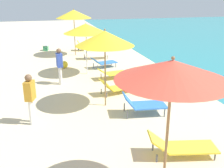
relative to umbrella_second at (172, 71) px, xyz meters
The scene contains 15 objects.
umbrella_second is the anchor object (origin of this frame).
lounger_second_shoreside 2.70m from the umbrella_second, 49.17° to the left, with size 1.68×0.88×0.56m.
umbrella_third 4.47m from the umbrella_second, 90.66° to the left, with size 1.89×1.89×2.60m.
lounger_third_shoreside 5.98m from the umbrella_second, 82.78° to the left, with size 1.61×0.91×0.63m.
lounger_third_inland 4.21m from the umbrella_second, 74.99° to the left, with size 1.43×0.83×0.68m.
umbrella_fourth 8.35m from the umbrella_second, 90.31° to the left, with size 2.03×2.03×2.43m.
lounger_fourth_shoreside 9.56m from the umbrella_second, 83.96° to the left, with size 1.41×0.88×0.55m.
lounger_fourth_inland 7.72m from the umbrella_second, 82.63° to the left, with size 1.37×0.78×0.48m.
umbrella_farthest 12.54m from the umbrella_second, 90.45° to the left, with size 2.11×2.11×2.81m.
lounger_farthest_shoreside 14.01m from the umbrella_second, 86.79° to the left, with size 1.28×0.63×0.67m.
lounger_farthest_inland 11.54m from the umbrella_second, 85.46° to the left, with size 1.54×0.68×0.64m.
person_walking_near 4.73m from the umbrella_second, 123.02° to the left, with size 0.32×0.41×1.51m.
person_walking_mid 7.45m from the umbrella_second, 100.92° to the left, with size 0.26×0.38×1.53m.
beach_ball 9.99m from the umbrella_second, 96.00° to the left, with size 0.37×0.37×0.37m, color yellow.
cooler_box 14.81m from the umbrella_second, 97.34° to the left, with size 0.39×0.47×0.38m.
Camera 1 is at (-1.51, 0.49, 3.62)m, focal length 41.81 mm.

